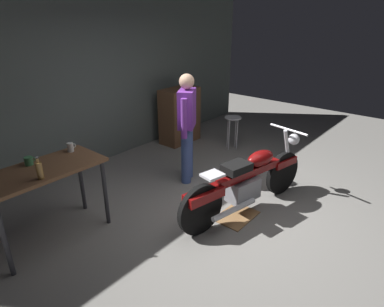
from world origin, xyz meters
name	(u,v)px	position (x,y,z in m)	size (l,w,h in m)	color
ground_plane	(230,213)	(0.00, 0.00, 0.00)	(12.00, 12.00, 0.00)	gray
back_wall	(93,73)	(0.00, 2.80, 1.55)	(8.00, 0.12, 3.10)	#56605B
workbench	(43,178)	(-1.77, 1.31, 0.79)	(1.30, 0.64, 0.90)	brown
motorcycle	(247,180)	(0.19, -0.12, 0.45)	(2.16, 0.73, 1.00)	black
person_standing	(187,124)	(0.37, 1.07, 0.93)	(0.50, 0.38, 1.67)	#415A9D
shop_stool	(233,124)	(1.92, 1.25, 0.50)	(0.32, 0.32, 0.64)	#B2B2B7
wooden_dresser	(180,116)	(1.57, 2.30, 0.55)	(0.80, 0.47, 1.10)	brown
drip_tray	(236,216)	(-0.01, -0.12, 0.01)	(0.56, 0.40, 0.01)	olive
mug_green_speckled	(29,161)	(-1.80, 1.50, 0.95)	(0.12, 0.09, 0.09)	#3D7F4C
mug_white_ceramic	(71,147)	(-1.29, 1.49, 0.96)	(0.11, 0.08, 0.11)	white
bottle	(40,170)	(-1.89, 1.08, 1.00)	(0.06, 0.06, 0.24)	olive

